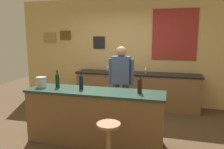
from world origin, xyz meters
TOP-DOWN VIEW (x-y plane):
  - ground_plane at (0.00, 0.00)m, footprint 10.00×10.00m
  - back_wall at (0.02, 2.03)m, footprint 6.00×0.09m
  - bar_counter at (0.00, -0.40)m, footprint 2.34×0.60m
  - side_counter at (0.40, 1.65)m, footprint 3.12×0.56m
  - bartender at (0.26, 0.49)m, footprint 0.52×0.21m
  - bar_stool at (0.45, -1.13)m, footprint 0.32×0.32m
  - wine_bottle_a at (-0.71, -0.35)m, footprint 0.07×0.07m
  - wine_bottle_b at (-0.26, -0.36)m, footprint 0.07×0.07m
  - wine_bottle_c at (0.75, -0.37)m, footprint 0.07×0.07m
  - ice_bucket at (-0.99, -0.42)m, footprint 0.19×0.19m
  - wine_glass_a at (-0.37, 1.74)m, footprint 0.07×0.07m
  - wine_glass_b at (0.62, 1.70)m, footprint 0.07×0.07m

SIDE VIEW (x-z plane):
  - ground_plane at x=0.00m, z-range 0.00..0.00m
  - side_counter at x=0.40m, z-range 0.00..0.90m
  - bar_stool at x=0.45m, z-range 0.12..0.80m
  - bar_counter at x=0.00m, z-range 0.00..0.92m
  - bartender at x=0.26m, z-range 0.13..1.75m
  - wine_glass_a at x=-0.37m, z-range 0.93..1.09m
  - wine_glass_b at x=0.62m, z-range 0.93..1.09m
  - ice_bucket at x=-0.99m, z-range 0.92..1.11m
  - wine_bottle_a at x=-0.71m, z-range 0.90..1.21m
  - wine_bottle_b at x=-0.26m, z-range 0.90..1.21m
  - wine_bottle_c at x=0.75m, z-range 0.90..1.21m
  - back_wall at x=0.02m, z-range 0.01..2.81m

